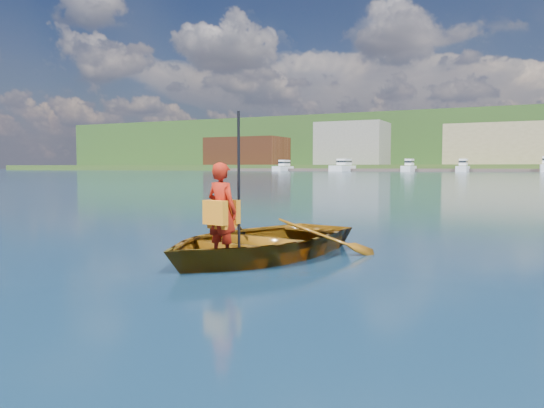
{
  "coord_description": "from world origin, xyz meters",
  "views": [
    {
      "loc": [
        2.56,
        -6.89,
        1.26
      ],
      "look_at": [
        -0.59,
        -0.32,
        0.75
      ],
      "focal_mm": 35.0,
      "sensor_mm": 36.0,
      "label": 1
    }
  ],
  "objects": [
    {
      "name": "dock",
      "position": [
        -5.71,
        148.0,
        0.4
      ],
      "size": [
        160.03,
        10.76,
        0.8
      ],
      "color": "brown",
      "rests_on": "ground"
    },
    {
      "name": "child_paddler",
      "position": [
        -0.84,
        -1.23,
        0.71
      ],
      "size": [
        0.49,
        0.39,
        1.85
      ],
      "color": "#A81B0C",
      "rests_on": "ground"
    },
    {
      "name": "rowboat",
      "position": [
        -0.8,
        -0.32,
        0.21
      ],
      "size": [
        3.17,
        3.94,
        0.72
      ],
      "color": "brown",
      "rests_on": "ground"
    },
    {
      "name": "waterfront_buildings",
      "position": [
        -7.74,
        165.0,
        7.74
      ],
      "size": [
        202.0,
        16.0,
        14.0
      ],
      "color": "brown",
      "rests_on": "ground"
    },
    {
      "name": "hillside_trees",
      "position": [
        -1.09,
        247.98,
        19.71
      ],
      "size": [
        320.01,
        80.16,
        25.77
      ],
      "color": "#382314",
      "rests_on": "ground"
    },
    {
      "name": "shoreline",
      "position": [
        0.0,
        236.61,
        10.32
      ],
      "size": [
        400.0,
        140.0,
        22.0
      ],
      "color": "#405426",
      "rests_on": "ground"
    },
    {
      "name": "ground",
      "position": [
        0.0,
        0.0,
        0.0
      ],
      "size": [
        600.0,
        600.0,
        0.0
      ],
      "color": "#162A48",
      "rests_on": "ground"
    }
  ]
}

